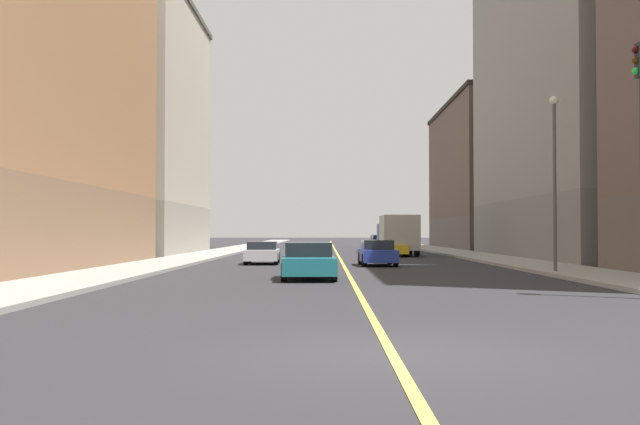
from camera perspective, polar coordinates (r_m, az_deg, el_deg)
ground_plane at (r=10.91m, az=5.49°, el=-10.69°), size 400.00×400.00×0.00m
sidewalk_left at (r=60.65m, az=10.32°, el=-3.02°), size 3.47×168.00×0.15m
sidewalk_right at (r=60.36m, az=-7.75°, el=-3.04°), size 3.47×168.00×0.15m
lane_center_stripe at (r=59.76m, az=1.31°, el=-3.14°), size 0.16×154.00×0.01m
building_left_mid at (r=52.19m, az=20.65°, el=9.15°), size 11.64×25.62×22.55m
building_left_far at (r=76.99m, az=13.81°, el=2.71°), size 11.64×24.54×14.58m
building_right_midblock at (r=59.45m, az=-15.26°, el=6.25°), size 11.64×19.00×19.34m
street_lamp_left_near at (r=31.62m, az=17.54°, el=3.52°), size 0.36×0.36×7.11m
car_green at (r=74.83m, az=4.50°, el=-2.27°), size 1.80×4.51×1.41m
car_yellow at (r=52.42m, az=5.73°, el=-2.67°), size 1.99×4.26×1.32m
car_blue at (r=38.26m, az=4.43°, el=-3.12°), size 1.87×4.19×1.31m
car_silver at (r=40.20m, az=-4.44°, el=-3.10°), size 1.90×4.14×1.20m
car_white at (r=64.51m, az=4.77°, el=-2.40°), size 1.91×4.16×1.42m
car_teal at (r=27.16m, az=-0.91°, el=-3.78°), size 2.09×4.15×1.35m
box_truck at (r=53.84m, az=5.98°, el=-1.66°), size 2.58×7.18×2.89m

